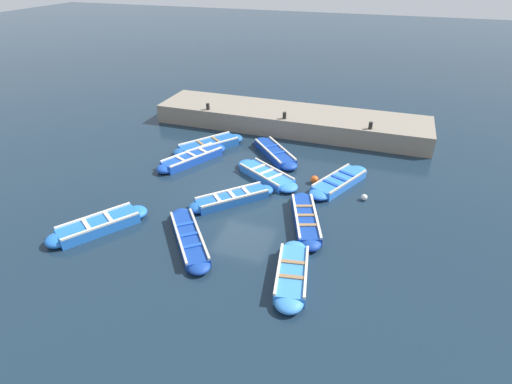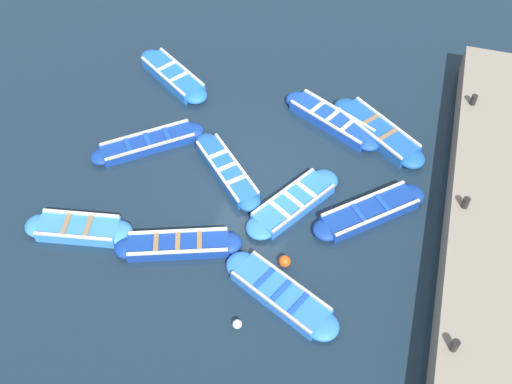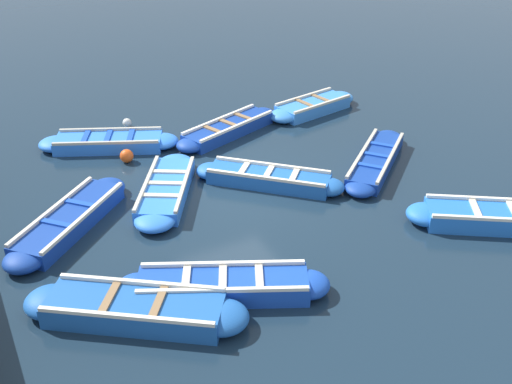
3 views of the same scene
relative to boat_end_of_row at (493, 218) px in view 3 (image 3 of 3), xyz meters
name	(u,v)px [view 3 (image 3 of 3)]	position (x,y,z in m)	size (l,w,h in m)	color
ground_plane	(235,190)	(4.12, -4.03, -0.20)	(120.00, 120.00, 0.00)	#162838
boat_end_of_row	(493,218)	(0.00, 0.00, 0.00)	(3.48, 2.75, 0.45)	blue
boat_drifting	(313,106)	(-0.19, -7.22, -0.02)	(3.31, 1.38, 0.42)	#3884E0
boat_alongside	(109,142)	(6.04, -7.71, -0.03)	(3.74, 2.39, 0.39)	blue
boat_near_quay	(228,129)	(2.82, -6.96, -0.02)	(3.70, 1.89, 0.40)	navy
boat_outer_left	(223,286)	(6.05, -0.71, -0.01)	(3.80, 2.44, 0.44)	#1947B7
boat_far_corner	(269,178)	(3.30, -3.85, -0.02)	(3.10, 3.08, 0.41)	#1E59AD
boat_outer_right	(135,309)	(7.64, -0.85, 0.01)	(3.70, 3.04, 0.46)	#1E59AD
boat_centre	(70,220)	(7.92, -4.26, -0.02)	(3.38, 3.16, 0.41)	navy
boat_tucked	(166,189)	(5.64, -4.56, -0.04)	(2.63, 3.52, 0.38)	blue
boat_mid_row	(376,161)	(0.42, -3.40, -0.04)	(3.47, 2.96, 0.37)	navy
buoy_orange_near	(127,156)	(5.89, -6.66, -0.02)	(0.35, 0.35, 0.35)	#E05119
buoy_yellow_far	(127,123)	(5.17, -8.85, -0.07)	(0.26, 0.26, 0.26)	silver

